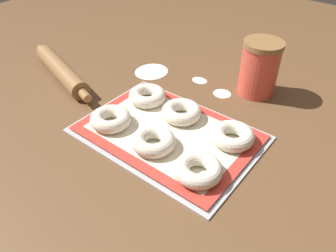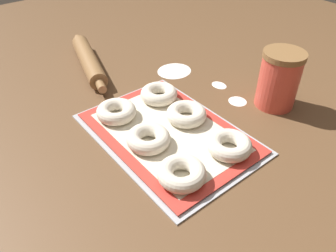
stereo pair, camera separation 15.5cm
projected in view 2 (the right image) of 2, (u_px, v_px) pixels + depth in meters
ground_plane at (166, 138)px, 0.87m from camera, size 2.80×2.80×0.00m
baking_tray at (168, 133)px, 0.88m from camera, size 0.47×0.33×0.01m
baking_mat at (168, 132)px, 0.88m from camera, size 0.45×0.31×0.00m
bagel_front_left at (116, 111)px, 0.91m from camera, size 0.11×0.11×0.04m
bagel_front_center at (148, 139)px, 0.82m from camera, size 0.11×0.11×0.04m
bagel_front_right at (182, 173)px, 0.73m from camera, size 0.11×0.11×0.04m
bagel_back_left at (159, 94)px, 0.99m from camera, size 0.11×0.11×0.04m
bagel_back_center at (186, 114)px, 0.91m from camera, size 0.11×0.11×0.04m
bagel_back_right at (229, 145)px, 0.80m from camera, size 0.11×0.11×0.04m
flour_canister at (279, 79)px, 0.94m from camera, size 0.12×0.12×0.17m
rolling_pin at (89, 60)px, 1.16m from camera, size 0.42×0.15×0.06m
flour_patch_near at (219, 85)px, 1.08m from camera, size 0.05×0.04×0.00m
flour_patch_far at (174, 71)px, 1.16m from camera, size 0.11×0.12×0.00m
flour_patch_side at (237, 101)px, 1.01m from camera, size 0.06×0.05×0.00m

